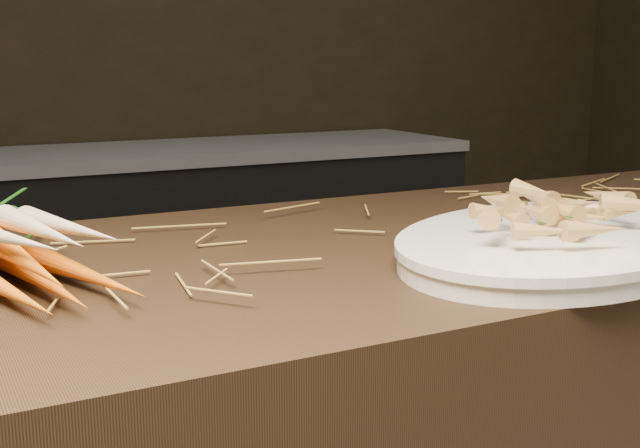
{
  "coord_description": "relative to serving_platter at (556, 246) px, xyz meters",
  "views": [
    {
      "loc": [
        -0.75,
        -0.63,
        1.15
      ],
      "look_at": [
        -0.33,
        0.19,
        0.96
      ],
      "focal_mm": 45.0,
      "sensor_mm": 36.0,
      "label": 1
    }
  ],
  "objects": [
    {
      "name": "back_counter",
      "position": [
        0.32,
        2.06,
        -0.49
      ],
      "size": [
        1.82,
        0.62,
        0.84
      ],
      "color": "black",
      "rests_on": "ground"
    },
    {
      "name": "roasted_veg_heap",
      "position": [
        0.0,
        0.0,
        0.04
      ],
      "size": [
        0.3,
        0.26,
        0.06
      ],
      "primitive_type": null,
      "rotation": [
        0.0,
        0.0,
        0.37
      ],
      "color": "#A07538",
      "rests_on": "serving_platter"
    },
    {
      "name": "serving_fork",
      "position": [
        0.18,
        0.05,
        0.02
      ],
      "size": [
        0.06,
        0.19,
        0.0
      ],
      "primitive_type": "cube",
      "rotation": [
        0.0,
        0.0,
        0.22
      ],
      "color": "silver",
      "rests_on": "serving_platter"
    },
    {
      "name": "serving_platter",
      "position": [
        0.0,
        0.0,
        0.0
      ],
      "size": [
        0.6,
        0.51,
        0.03
      ],
      "primitive_type": null,
      "rotation": [
        0.0,
        0.0,
        0.37
      ],
      "color": "white",
      "rests_on": "main_counter"
    },
    {
      "name": "straw_bedding",
      "position": [
        0.02,
        0.18,
        -0.0
      ],
      "size": [
        1.4,
        0.6,
        0.02
      ],
      "primitive_type": null,
      "color": "olive",
      "rests_on": "main_counter"
    }
  ]
}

